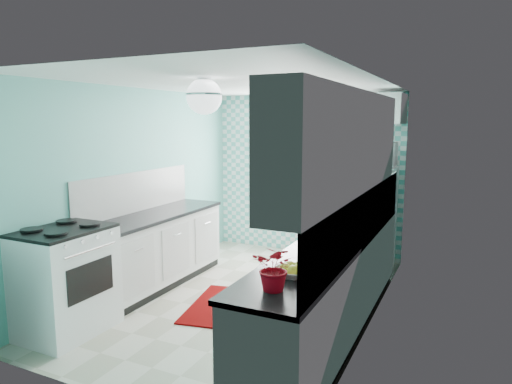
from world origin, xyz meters
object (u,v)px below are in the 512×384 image
at_px(fruit_bowl, 292,272).
at_px(ceiling_light, 204,96).
at_px(microwave, 373,154).
at_px(sink, 354,225).
at_px(stove, 65,279).
at_px(fridge, 370,218).
at_px(potted_plant, 276,268).

bearing_deg(fruit_bowl, ceiling_light, 148.16).
bearing_deg(fruit_bowl, microwave, 91.55).
bearing_deg(ceiling_light, sink, 44.30).
relative_size(stove, sink, 1.91).
bearing_deg(sink, stove, -144.42).
bearing_deg(fridge, ceiling_light, -115.57).
bearing_deg(microwave, fruit_bowl, 94.04).
height_order(fruit_bowl, microwave, microwave).
bearing_deg(microwave, stove, 57.50).
distance_m(ceiling_light, fridge, 3.23).
height_order(ceiling_light, microwave, ceiling_light).
distance_m(stove, microwave, 4.17).
bearing_deg(fridge, sink, -88.45).
bearing_deg(stove, fridge, 57.23).
relative_size(sink, potted_plant, 1.66).
xyz_separation_m(ceiling_light, microwave, (1.11, 2.58, -0.69)).
height_order(fruit_bowl, potted_plant, potted_plant).
relative_size(stove, potted_plant, 3.17).
bearing_deg(potted_plant, ceiling_light, 138.53).
bearing_deg(ceiling_light, fridge, 66.71).
relative_size(fridge, stove, 1.40).
bearing_deg(fruit_bowl, stove, 179.40).
distance_m(stove, fruit_bowl, 2.44).
xyz_separation_m(stove, sink, (2.40, 1.89, 0.39)).
height_order(fridge, fruit_bowl, fridge).
bearing_deg(fridge, potted_plant, -90.86).
relative_size(sink, microwave, 0.89).
relative_size(fruit_bowl, microwave, 0.44).
xyz_separation_m(ceiling_light, fruit_bowl, (1.20, -0.75, -1.35)).
relative_size(fridge, sink, 2.68).
distance_m(sink, microwave, 1.57).
distance_m(fridge, sink, 1.42).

